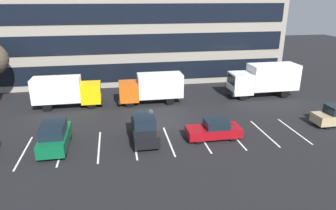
{
  "coord_description": "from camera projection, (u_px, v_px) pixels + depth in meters",
  "views": [
    {
      "loc": [
        -4.01,
        -25.64,
        11.18
      ],
      "look_at": [
        0.77,
        1.2,
        1.4
      ],
      "focal_mm": 32.56,
      "sensor_mm": 36.0,
      "label": 1
    }
  ],
  "objects": [
    {
      "name": "lot_markings",
      "position": [
        169.0,
        141.0,
        24.93
      ],
      "size": [
        22.54,
        5.4,
        0.01
      ],
      "color": "silver",
      "rests_on": "ground_plane"
    },
    {
      "name": "box_truck_white",
      "position": [
        264.0,
        79.0,
        35.47
      ],
      "size": [
        8.08,
        2.68,
        3.75
      ],
      "color": "white",
      "rests_on": "ground_plane"
    },
    {
      "name": "suv_forest",
      "position": [
        55.0,
        136.0,
        23.37
      ],
      "size": [
        1.98,
        4.67,
        2.11
      ],
      "color": "#0C5933",
      "rests_on": "ground_plane"
    },
    {
      "name": "box_truck_orange",
      "position": [
        152.0,
        87.0,
        33.18
      ],
      "size": [
        7.0,
        2.32,
        3.24
      ],
      "color": "#D85914",
      "rests_on": "ground_plane"
    },
    {
      "name": "sedan_maroon",
      "position": [
        214.0,
        130.0,
        25.15
      ],
      "size": [
        4.48,
        1.88,
        1.61
      ],
      "color": "maroon",
      "rests_on": "ground_plane"
    },
    {
      "name": "suv_black",
      "position": [
        144.0,
        128.0,
        24.83
      ],
      "size": [
        1.94,
        4.58,
        2.07
      ],
      "color": "black",
      "rests_on": "ground_plane"
    },
    {
      "name": "box_truck_yellow",
      "position": [
        66.0,
        91.0,
        31.9
      ],
      "size": [
        7.02,
        2.33,
        3.26
      ],
      "color": "yellow",
      "rests_on": "ground_plane"
    },
    {
      "name": "ground_plane",
      "position": [
        162.0,
        124.0,
        28.2
      ],
      "size": [
        120.0,
        120.0,
        0.0
      ],
      "primitive_type": "plane",
      "color": "black"
    }
  ]
}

